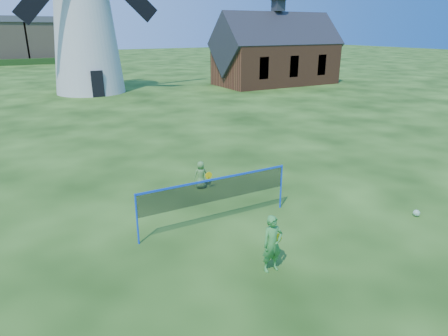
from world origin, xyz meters
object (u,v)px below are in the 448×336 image
windmill (84,19)px  chapel (276,54)px  play_ball (416,213)px  player_boy (201,175)px  player_girl (272,244)px  badminton_net (216,191)px

windmill → chapel: size_ratio=1.37×
play_ball → player_boy: bearing=132.3°
player_girl → play_ball: bearing=5.6°
windmill → player_boy: windmill is taller
chapel → badminton_net: size_ratio=2.66×
player_boy → badminton_net: bearing=87.9°
chapel → player_girl: 36.15m
windmill → badminton_net: size_ratio=3.64×
windmill → play_ball: size_ratio=83.51×
badminton_net → windmill: bearing=85.8°
windmill → play_ball: (3.82, -32.46, -6.54)m
player_girl → player_boy: (0.83, 5.83, -0.22)m
chapel → play_ball: chapel is taller
player_boy → windmill: bearing=-77.7°
windmill → play_ball: windmill is taller
chapel → play_ball: (-15.26, -28.96, -3.08)m
windmill → play_ball: 33.33m
player_boy → play_ball: player_boy is taller
windmill → player_boy: 27.55m
chapel → badminton_net: chapel is taller
chapel → player_girl: chapel is taller
chapel → windmill: bearing=169.6°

